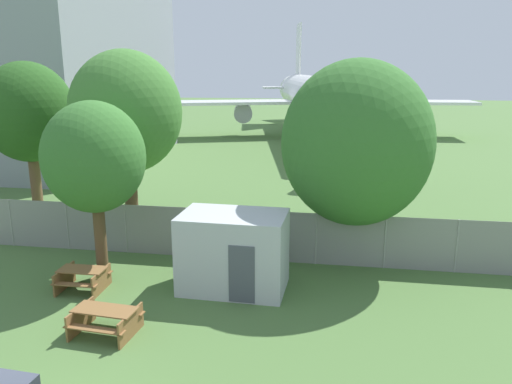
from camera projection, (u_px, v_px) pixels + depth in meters
hangar_building at (16, 72)px, 40.38m from camera, size 20.07×20.35×15.73m
perimeter_fence at (187, 232)px, 19.72m from camera, size 56.07×0.07×2.02m
airplane at (314, 97)px, 52.76m from camera, size 35.09×43.79×13.08m
portable_cabin at (234, 252)px, 16.75m from camera, size 3.57×2.33×2.63m
picnic_bench_near_cabin at (83, 277)px, 16.79m from camera, size 1.56×1.43×0.76m
picnic_bench_open_grass at (105, 318)px, 14.00m from camera, size 1.88×1.54×0.76m
tree_near_hangar at (28, 113)px, 23.66m from camera, size 4.31×4.31×7.66m
tree_left_of_cabin at (126, 113)px, 21.15m from camera, size 4.74×4.74×8.11m
tree_behind_benches at (94, 158)px, 16.91m from camera, size 3.47×3.47×6.28m
tree_far_right at (357, 144)px, 18.26m from camera, size 5.54×5.54×7.68m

